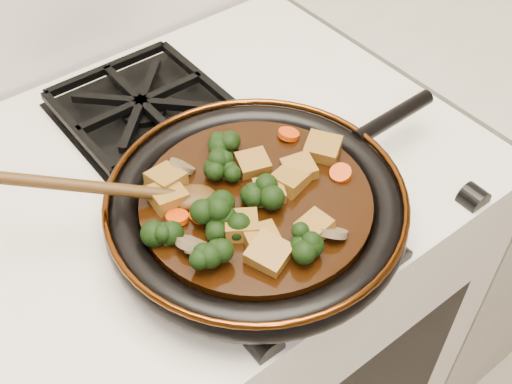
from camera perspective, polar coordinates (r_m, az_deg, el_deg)
stove at (r=1.25m, az=-3.95°, el=-12.47°), size 0.76×0.60×0.90m
burner_grate_front at (r=0.81m, az=0.13°, el=-2.42°), size 0.23×0.23×0.03m
burner_grate_back at (r=0.98m, az=-10.10°, el=7.47°), size 0.23×0.23×0.03m
skillet at (r=0.78m, az=0.11°, el=-1.25°), size 0.49×0.37×0.05m
braising_sauce at (r=0.78m, az=0.00°, el=-1.06°), size 0.28×0.28×0.02m
tofu_cube_0 at (r=0.73m, az=-1.29°, el=-3.00°), size 0.05×0.05×0.03m
tofu_cube_1 at (r=0.77m, az=1.17°, el=0.02°), size 0.05×0.05×0.02m
tofu_cube_2 at (r=0.79m, az=3.85°, el=2.02°), size 0.05×0.05×0.03m
tofu_cube_3 at (r=0.82m, az=5.93°, el=3.82°), size 0.06×0.06×0.03m
tofu_cube_4 at (r=0.77m, az=-7.86°, el=-0.42°), size 0.04×0.04×0.03m
tofu_cube_5 at (r=0.78m, az=3.04°, el=1.05°), size 0.05×0.05×0.03m
tofu_cube_6 at (r=0.70m, az=1.15°, el=-5.59°), size 0.05×0.06×0.03m
tofu_cube_7 at (r=0.78m, az=-7.99°, el=1.04°), size 0.05×0.05×0.03m
tofu_cube_8 at (r=0.80m, az=-0.29°, el=2.48°), size 0.05×0.05×0.03m
tofu_cube_9 at (r=0.73m, az=5.24°, el=-3.14°), size 0.04×0.04×0.03m
tofu_cube_10 at (r=0.72m, az=0.56°, el=-4.35°), size 0.05×0.05×0.02m
broccoli_floret_0 at (r=0.72m, az=-7.92°, el=-4.03°), size 0.08×0.08×0.05m
broccoli_floret_1 at (r=0.79m, az=-3.38°, el=2.62°), size 0.08×0.07×0.06m
broccoli_floret_2 at (r=0.70m, az=-4.34°, el=-5.82°), size 0.09×0.08×0.06m
broccoli_floret_3 at (r=0.73m, az=-2.71°, el=-3.06°), size 0.09×0.09×0.06m
broccoli_floret_4 at (r=0.70m, az=3.80°, el=-4.86°), size 0.07×0.06×0.07m
broccoli_floret_5 at (r=0.75m, az=0.73°, el=-0.55°), size 0.08×0.09×0.07m
broccoli_floret_6 at (r=0.78m, az=-2.88°, el=2.02°), size 0.09×0.08×0.07m
broccoli_floret_7 at (r=0.74m, az=-3.78°, el=-1.73°), size 0.08×0.08×0.06m
broccoli_floret_8 at (r=0.81m, az=-2.46°, el=3.96°), size 0.09×0.08×0.08m
carrot_coin_0 at (r=0.83m, az=5.26°, el=3.87°), size 0.03×0.03×0.02m
carrot_coin_1 at (r=0.80m, az=7.53°, el=1.66°), size 0.03×0.03×0.02m
carrot_coin_2 at (r=0.75m, az=-4.83°, el=-1.83°), size 0.03×0.03×0.02m
carrot_coin_3 at (r=0.75m, az=-7.02°, el=-2.27°), size 0.03×0.03×0.01m
carrot_coin_4 at (r=0.84m, az=2.91°, el=5.16°), size 0.03×0.03×0.01m
mushroom_slice_0 at (r=0.80m, az=-6.62°, el=2.29°), size 0.04×0.04×0.03m
mushroom_slice_1 at (r=0.72m, az=-5.73°, el=-4.62°), size 0.05×0.05×0.03m
mushroom_slice_2 at (r=0.71m, az=-5.18°, el=-5.03°), size 0.04×0.04×0.03m
mushroom_slice_3 at (r=0.73m, az=6.78°, el=-3.57°), size 0.05×0.05×0.03m
wooden_spoon at (r=0.76m, az=-10.99°, el=0.09°), size 0.15×0.11×0.25m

